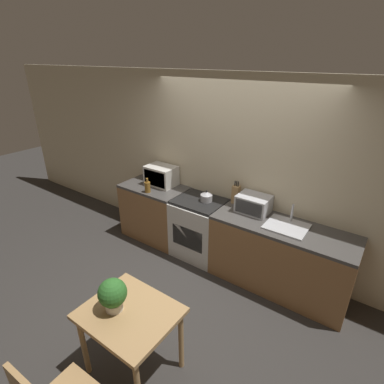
{
  "coord_description": "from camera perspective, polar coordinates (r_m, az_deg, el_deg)",
  "views": [
    {
      "loc": [
        1.77,
        -2.4,
        2.77
      ],
      "look_at": [
        -0.41,
        0.66,
        1.05
      ],
      "focal_mm": 28.0,
      "sensor_mm": 36.0,
      "label": 1
    }
  ],
  "objects": [
    {
      "name": "dining_table",
      "position": [
        2.93,
        -11.68,
        -22.89
      ],
      "size": [
        0.81,
        0.68,
        0.74
      ],
      "color": "tan",
      "rests_on": "ground_plane"
    },
    {
      "name": "wall_back",
      "position": [
        4.18,
        8.11,
        3.8
      ],
      "size": [
        10.0,
        0.06,
        2.6
      ],
      "color": "beige",
      "rests_on": "ground_plane"
    },
    {
      "name": "kettle",
      "position": [
        4.19,
        2.77,
        -0.84
      ],
      "size": [
        0.17,
        0.17,
        0.16
      ],
      "color": "#B7B7BC",
      "rests_on": "stove_range"
    },
    {
      "name": "microwave",
      "position": [
        4.72,
        -5.89,
        3.13
      ],
      "size": [
        0.46,
        0.33,
        0.31
      ],
      "color": "silver",
      "rests_on": "counter_left_run"
    },
    {
      "name": "knife_block",
      "position": [
        4.14,
        8.36,
        -0.46
      ],
      "size": [
        0.1,
        0.08,
        0.33
      ],
      "color": "tan",
      "rests_on": "counter_right_run"
    },
    {
      "name": "toaster_oven",
      "position": [
        3.96,
        11.64,
        -2.23
      ],
      "size": [
        0.41,
        0.32,
        0.23
      ],
      "color": "silver",
      "rests_on": "counter_right_run"
    },
    {
      "name": "bottle",
      "position": [
        4.5,
        -8.48,
        0.99
      ],
      "size": [
        0.09,
        0.09,
        0.22
      ],
      "color": "olive",
      "rests_on": "counter_left_run"
    },
    {
      "name": "counter_right_run",
      "position": [
        4.02,
        16.25,
        -11.78
      ],
      "size": [
        1.73,
        0.62,
        0.9
      ],
      "color": "olive",
      "rests_on": "ground_plane"
    },
    {
      "name": "stove_range",
      "position": [
        4.45,
        1.4,
        -6.83
      ],
      "size": [
        0.71,
        0.62,
        0.9
      ],
      "color": "silver",
      "rests_on": "ground_plane"
    },
    {
      "name": "counter_left_run",
      "position": [
        4.92,
        -7.01,
        -3.69
      ],
      "size": [
        1.03,
        0.62,
        0.9
      ],
      "color": "olive",
      "rests_on": "ground_plane"
    },
    {
      "name": "sink_basin",
      "position": [
        3.77,
        17.61,
        -6.16
      ],
      "size": [
        0.48,
        0.42,
        0.24
      ],
      "color": "silver",
      "rests_on": "counter_right_run"
    },
    {
      "name": "ground_plane",
      "position": [
        4.07,
        -0.71,
        -18.3
      ],
      "size": [
        16.0,
        16.0,
        0.0
      ],
      "primitive_type": "plane",
      "color": "#33302D"
    },
    {
      "name": "potted_plant",
      "position": [
        2.79,
        -14.89,
        -18.28
      ],
      "size": [
        0.25,
        0.25,
        0.31
      ],
      "color": "beige",
      "rests_on": "dining_table"
    }
  ]
}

